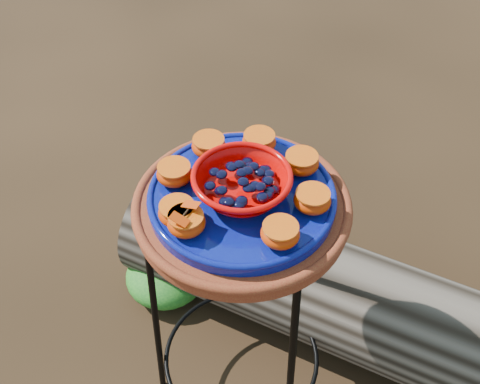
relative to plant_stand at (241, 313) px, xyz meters
The scene contains 18 objects.
ground 0.35m from the plant_stand, ahead, with size 60.00×60.00×0.00m, color black.
plant_stand is the anchor object (origin of this frame).
terracotta_saucer 0.37m from the plant_stand, ahead, with size 0.42×0.42×0.03m, color maroon.
cobalt_plate 0.40m from the plant_stand, ahead, with size 0.36×0.36×0.02m, color #06005E.
red_bowl 0.43m from the plant_stand, ahead, with size 0.18×0.18×0.05m, color #CC0603, non-canonical shape.
glass_gems 0.47m from the plant_stand, ahead, with size 0.14×0.14×0.02m, color black, non-canonical shape.
orange_half_0 0.45m from the plant_stand, 108.26° to the right, with size 0.07×0.07×0.04m, color #C04104.
orange_half_1 0.45m from the plant_stand, 31.17° to the right, with size 0.07×0.07×0.04m, color #C04104.
orange_half_2 0.45m from the plant_stand, 13.83° to the left, with size 0.07×0.07×0.04m, color #C04104.
orange_half_3 0.45m from the plant_stand, 58.83° to the left, with size 0.07×0.07×0.04m, color #C04104.
orange_half_4 0.45m from the plant_stand, 103.83° to the left, with size 0.07×0.07×0.04m, color #C04104.
orange_half_5 0.45m from the plant_stand, 148.83° to the left, with size 0.07×0.07×0.04m, color #C04104.
orange_half_6 0.45m from the plant_stand, 166.17° to the right, with size 0.07×0.07×0.04m, color #C04104.
orange_half_7 0.45m from the plant_stand, 121.17° to the right, with size 0.07×0.07×0.04m, color #C04104.
butterfly 0.47m from the plant_stand, 108.26° to the right, with size 0.07×0.05×0.01m, color #C03204, non-canonical shape.
driftwood_log 0.49m from the plant_stand, 42.04° to the left, with size 1.66×0.44×0.31m, color black, non-canonical shape.
foliage_left 0.50m from the plant_stand, 154.44° to the left, with size 0.25×0.25×0.13m, color #145319.
foliage_back 0.64m from the plant_stand, 102.73° to the left, with size 0.27×0.27×0.13m, color #145319.
Camera 1 is at (0.39, -0.71, 1.58)m, focal length 45.00 mm.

